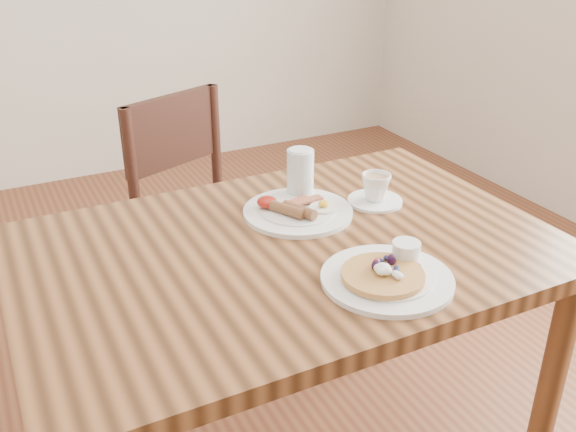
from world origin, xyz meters
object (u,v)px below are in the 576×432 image
(dining_table, at_px, (288,281))
(chair_far, at_px, (204,215))
(pancake_plate, at_px, (388,275))
(water_glass, at_px, (300,174))
(breakfast_plate, at_px, (297,210))
(teacup_saucer, at_px, (376,191))

(dining_table, xyz_separation_m, chair_far, (0.05, 0.73, -0.16))
(pancake_plate, bearing_deg, water_glass, 85.57)
(chair_far, xyz_separation_m, breakfast_plate, (0.03, -0.60, 0.27))
(pancake_plate, height_order, teacup_saucer, teacup_saucer)
(chair_far, bearing_deg, breakfast_plate, 71.66)
(breakfast_plate, bearing_deg, water_glass, 57.43)
(breakfast_plate, relative_size, teacup_saucer, 1.93)
(chair_far, xyz_separation_m, teacup_saucer, (0.25, -0.63, 0.29))
(chair_far, xyz_separation_m, pancake_plate, (0.06, -0.96, 0.27))
(pancake_plate, distance_m, water_glass, 0.45)
(chair_far, bearing_deg, water_glass, 78.52)
(dining_table, relative_size, water_glass, 9.33)
(dining_table, distance_m, chair_far, 0.74)
(chair_far, distance_m, water_glass, 0.61)
(chair_far, height_order, water_glass, chair_far)
(dining_table, height_order, teacup_saucer, teacup_saucer)
(dining_table, height_order, pancake_plate, pancake_plate)
(pancake_plate, bearing_deg, dining_table, 115.46)
(dining_table, height_order, water_glass, water_glass)
(pancake_plate, height_order, breakfast_plate, pancake_plate)
(dining_table, relative_size, breakfast_plate, 4.44)
(dining_table, bearing_deg, breakfast_plate, 55.03)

